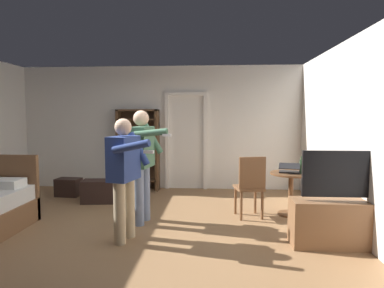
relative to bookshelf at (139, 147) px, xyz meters
name	(u,v)px	position (x,y,z in m)	size (l,w,h in m)	color
ground_plane	(129,231)	(0.45, -2.65, -0.94)	(6.75, 6.75, 0.00)	olive
wall_back	(161,128)	(0.45, 0.23, 0.40)	(6.38, 0.12, 2.70)	silver
wall_right	(362,137)	(3.58, -2.65, 0.40)	(0.12, 5.87, 2.70)	silver
doorway_frame	(186,134)	(1.03, 0.15, 0.28)	(0.93, 0.08, 2.13)	white
bookshelf	(139,147)	(0.00, 0.00, 0.00)	(0.90, 0.32, 1.75)	#4C331E
tv_flatscreen	(341,218)	(3.22, -3.01, -0.59)	(1.21, 0.40, 1.20)	brown
side_table	(291,186)	(2.90, -1.71, -0.47)	(0.67, 0.67, 0.70)	brown
laptop	(289,170)	(2.86, -1.75, -0.19)	(0.39, 0.39, 0.16)	black
bottle_on_table	(302,166)	(3.04, -1.79, -0.13)	(0.06, 0.06, 0.28)	#2F4A2F
wooden_chair	(250,184)	(2.22, -1.92, -0.40)	(0.50, 0.50, 0.99)	brown
person_blue_shirt	(125,171)	(0.50, -2.99, -0.02)	(0.65, 0.72, 1.59)	tan
person_striped_shirt	(142,158)	(0.57, -2.25, 0.05)	(0.66, 0.70, 1.70)	slate
suitcase_dark	(69,187)	(-1.28, -0.70, -0.77)	(0.47, 0.31, 0.36)	black
suitcase_small	(99,191)	(-0.50, -1.14, -0.73)	(0.62, 0.37, 0.42)	black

